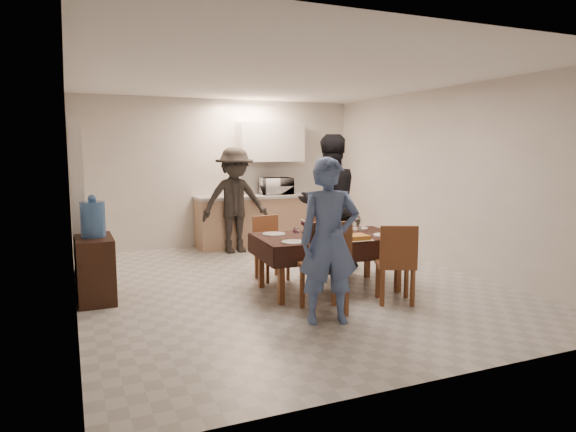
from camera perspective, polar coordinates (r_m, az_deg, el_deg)
name	(u,v)px	position (r m, az deg, el deg)	size (l,w,h in m)	color
floor	(286,284)	(6.66, -0.20, -7.55)	(5.00, 6.00, 0.02)	#B8B8B3
ceiling	(286,77)	(6.49, -0.21, 15.21)	(5.00, 6.00, 0.02)	white
wall_back	(221,173)	(9.28, -7.51, 4.76)	(5.00, 0.02, 2.60)	silver
wall_front	(449,208)	(3.88, 17.43, 0.87)	(5.00, 0.02, 2.60)	silver
wall_left	(70,189)	(5.93, -23.05, 2.77)	(0.02, 6.00, 2.60)	silver
wall_right	(445,179)	(7.77, 17.06, 4.00)	(0.02, 6.00, 2.60)	silver
stub_partition	(77,202)	(7.15, -22.37, 1.48)	(0.15, 1.40, 2.10)	beige
kitchen_base_cabinet	(259,222)	(9.24, -3.29, -0.62)	(2.20, 0.60, 0.86)	#9F7E5F
kitchen_worktop	(258,196)	(9.18, -3.31, 2.19)	(2.24, 0.64, 0.05)	#A9A8A3
upper_cabinet	(271,142)	(9.38, -1.91, 8.21)	(1.20, 0.34, 0.70)	silver
dining_table	(329,238)	(6.27, 4.55, -2.42)	(1.80, 1.12, 0.68)	black
chair_near_left	(328,257)	(5.34, 4.49, -4.61)	(0.51, 0.52, 0.54)	brown
chair_near_right	(400,256)	(5.82, 12.33, -4.34)	(0.54, 0.56, 0.49)	brown
chair_far_left	(274,242)	(6.71, -1.55, -2.94)	(0.43, 0.44, 0.45)	brown
chair_far_right	(335,233)	(7.06, 5.28, -1.88)	(0.56, 0.57, 0.51)	brown
console	(95,269)	(6.28, -20.62, -5.49)	(0.40, 0.79, 0.73)	black
water_jug	(93,219)	(6.19, -20.86, -0.35)	(0.27, 0.27, 0.40)	#406EAB
wine_bottle	(323,223)	(6.26, 3.95, -0.80)	(0.07, 0.07, 0.29)	black
water_pitcher	(356,226)	(6.38, 7.55, -1.15)	(0.12, 0.12, 0.19)	white
savoury_tart	(352,237)	(5.98, 7.10, -2.37)	(0.43, 0.32, 0.05)	#A87731
salad_bowl	(343,229)	(6.56, 6.14, -1.40)	(0.19, 0.19, 0.08)	silver
mushroom_dish	(315,231)	(6.49, 3.01, -1.64)	(0.20, 0.20, 0.04)	silver
wine_glass_a	(296,234)	(5.79, 0.89, -2.03)	(0.08, 0.08, 0.17)	white
wine_glass_b	(357,222)	(6.73, 7.71, -0.69)	(0.09, 0.09, 0.19)	white
wine_glass_c	(303,226)	(6.43, 1.73, -1.08)	(0.08, 0.08, 0.18)	white
plate_near_left	(294,242)	(5.74, 0.64, -2.92)	(0.27, 0.27, 0.02)	silver
plate_near_right	(384,235)	(6.31, 10.65, -2.10)	(0.27, 0.27, 0.02)	silver
plate_far_left	(274,234)	(6.28, -1.58, -2.01)	(0.28, 0.28, 0.02)	silver
plate_far_right	(359,228)	(6.81, 7.84, -1.35)	(0.24, 0.24, 0.01)	silver
microwave	(277,186)	(9.29, -1.28, 3.35)	(0.55, 0.37, 0.30)	silver
person_near	(329,241)	(5.07, 4.60, -2.78)	(0.60, 0.39, 1.65)	#4A6294
person_far	(329,202)	(7.40, 4.55, 1.56)	(0.94, 0.73, 1.93)	black
person_kitchen	(235,200)	(8.58, -5.90, 1.73)	(1.13, 0.65, 1.75)	black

